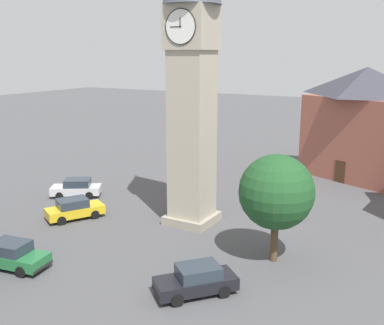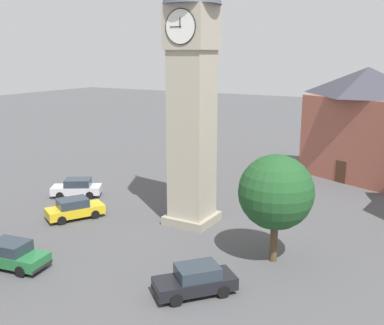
{
  "view_description": "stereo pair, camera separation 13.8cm",
  "coord_description": "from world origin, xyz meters",
  "px_view_note": "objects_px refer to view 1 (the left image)",
  "views": [
    {
      "loc": [
        -15.3,
        26.95,
        11.85
      ],
      "look_at": [
        0.0,
        0.0,
        4.42
      ],
      "focal_mm": 42.56,
      "sensor_mm": 36.0,
      "label": 1
    },
    {
      "loc": [
        -15.42,
        26.88,
        11.85
      ],
      "look_at": [
        0.0,
        0.0,
        4.42
      ],
      "focal_mm": 42.56,
      "sensor_mm": 36.0,
      "label": 2
    }
  ],
  "objects_px": {
    "car_silver_kerb": "(196,280)",
    "car_white_side": "(76,188)",
    "clock_tower": "(192,42)",
    "car_red_corner": "(12,255)",
    "tree": "(276,192)",
    "pedestrian": "(201,179)",
    "road_sign": "(195,174)",
    "car_blue_kerb": "(74,209)",
    "car_black_far": "(292,202)",
    "building_shop_left": "(363,123)"
  },
  "relations": [
    {
      "from": "car_red_corner",
      "to": "car_white_side",
      "type": "distance_m",
      "value": 13.24
    },
    {
      "from": "car_blue_kerb",
      "to": "car_white_side",
      "type": "bearing_deg",
      "value": -48.02
    },
    {
      "from": "car_blue_kerb",
      "to": "car_black_far",
      "type": "height_order",
      "value": "same"
    },
    {
      "from": "road_sign",
      "to": "pedestrian",
      "type": "bearing_deg",
      "value": -80.51
    },
    {
      "from": "car_blue_kerb",
      "to": "tree",
      "type": "relative_size",
      "value": 0.69
    },
    {
      "from": "car_black_far",
      "to": "pedestrian",
      "type": "distance_m",
      "value": 9.02
    },
    {
      "from": "pedestrian",
      "to": "building_shop_left",
      "type": "bearing_deg",
      "value": -135.12
    },
    {
      "from": "car_silver_kerb",
      "to": "car_black_far",
      "type": "relative_size",
      "value": 0.98
    },
    {
      "from": "car_white_side",
      "to": "tree",
      "type": "relative_size",
      "value": 0.69
    },
    {
      "from": "car_silver_kerb",
      "to": "road_sign",
      "type": "relative_size",
      "value": 1.51
    },
    {
      "from": "car_white_side",
      "to": "car_black_far",
      "type": "height_order",
      "value": "same"
    },
    {
      "from": "car_blue_kerb",
      "to": "car_black_far",
      "type": "distance_m",
      "value": 16.41
    },
    {
      "from": "road_sign",
      "to": "car_red_corner",
      "type": "bearing_deg",
      "value": 82.24
    },
    {
      "from": "car_silver_kerb",
      "to": "car_red_corner",
      "type": "distance_m",
      "value": 10.82
    },
    {
      "from": "clock_tower",
      "to": "pedestrian",
      "type": "distance_m",
      "value": 14.06
    },
    {
      "from": "car_silver_kerb",
      "to": "building_shop_left",
      "type": "relative_size",
      "value": 0.34
    },
    {
      "from": "car_blue_kerb",
      "to": "road_sign",
      "type": "distance_m",
      "value": 10.68
    },
    {
      "from": "pedestrian",
      "to": "tree",
      "type": "bearing_deg",
      "value": 135.35
    },
    {
      "from": "car_black_far",
      "to": "car_blue_kerb",
      "type": "bearing_deg",
      "value": 34.7
    },
    {
      "from": "car_black_far",
      "to": "tree",
      "type": "xyz_separation_m",
      "value": [
        -1.64,
        8.78,
        3.43
      ]
    },
    {
      "from": "car_silver_kerb",
      "to": "road_sign",
      "type": "distance_m",
      "value": 16.67
    },
    {
      "from": "car_red_corner",
      "to": "tree",
      "type": "distance_m",
      "value": 15.4
    },
    {
      "from": "car_red_corner",
      "to": "pedestrian",
      "type": "distance_m",
      "value": 18.7
    },
    {
      "from": "car_silver_kerb",
      "to": "pedestrian",
      "type": "relative_size",
      "value": 2.49
    },
    {
      "from": "car_silver_kerb",
      "to": "car_white_side",
      "type": "xyz_separation_m",
      "value": [
        16.72,
        -9.11,
        0.0
      ]
    },
    {
      "from": "tree",
      "to": "building_shop_left",
      "type": "xyz_separation_m",
      "value": [
        -0.96,
        -21.82,
        1.24
      ]
    },
    {
      "from": "car_blue_kerb",
      "to": "pedestrian",
      "type": "xyz_separation_m",
      "value": [
        -4.62,
        -10.96,
        0.25
      ]
    },
    {
      "from": "car_blue_kerb",
      "to": "car_white_side",
      "type": "height_order",
      "value": "same"
    },
    {
      "from": "road_sign",
      "to": "tree",
      "type": "bearing_deg",
      "value": 139.17
    },
    {
      "from": "building_shop_left",
      "to": "car_black_far",
      "type": "bearing_deg",
      "value": 78.72
    },
    {
      "from": "clock_tower",
      "to": "pedestrian",
      "type": "relative_size",
      "value": 12.71
    },
    {
      "from": "car_silver_kerb",
      "to": "car_white_side",
      "type": "height_order",
      "value": "same"
    },
    {
      "from": "pedestrian",
      "to": "tree",
      "type": "distance_m",
      "value": 15.12
    },
    {
      "from": "tree",
      "to": "road_sign",
      "type": "height_order",
      "value": "tree"
    },
    {
      "from": "pedestrian",
      "to": "clock_tower",
      "type": "bearing_deg",
      "value": 113.99
    },
    {
      "from": "car_blue_kerb",
      "to": "pedestrian",
      "type": "relative_size",
      "value": 2.61
    },
    {
      "from": "car_white_side",
      "to": "pedestrian",
      "type": "height_order",
      "value": "pedestrian"
    },
    {
      "from": "pedestrian",
      "to": "building_shop_left",
      "type": "relative_size",
      "value": 0.14
    },
    {
      "from": "car_blue_kerb",
      "to": "car_white_side",
      "type": "relative_size",
      "value": 1.01
    },
    {
      "from": "car_red_corner",
      "to": "pedestrian",
      "type": "relative_size",
      "value": 2.57
    },
    {
      "from": "clock_tower",
      "to": "car_black_far",
      "type": "height_order",
      "value": "clock_tower"
    },
    {
      "from": "car_silver_kerb",
      "to": "tree",
      "type": "bearing_deg",
      "value": -110.38
    },
    {
      "from": "tree",
      "to": "building_shop_left",
      "type": "distance_m",
      "value": 21.88
    },
    {
      "from": "pedestrian",
      "to": "road_sign",
      "type": "xyz_separation_m",
      "value": [
        -0.25,
        1.52,
        0.89
      ]
    },
    {
      "from": "car_blue_kerb",
      "to": "car_black_far",
      "type": "bearing_deg",
      "value": -145.3
    },
    {
      "from": "pedestrian",
      "to": "car_red_corner",
      "type": "bearing_deg",
      "value": 83.64
    },
    {
      "from": "building_shop_left",
      "to": "road_sign",
      "type": "distance_m",
      "value": 17.5
    },
    {
      "from": "car_silver_kerb",
      "to": "car_red_corner",
      "type": "height_order",
      "value": "same"
    },
    {
      "from": "car_blue_kerb",
      "to": "car_red_corner",
      "type": "xyz_separation_m",
      "value": [
        -2.55,
        7.62,
        0.0
      ]
    },
    {
      "from": "clock_tower",
      "to": "car_white_side",
      "type": "height_order",
      "value": "clock_tower"
    }
  ]
}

